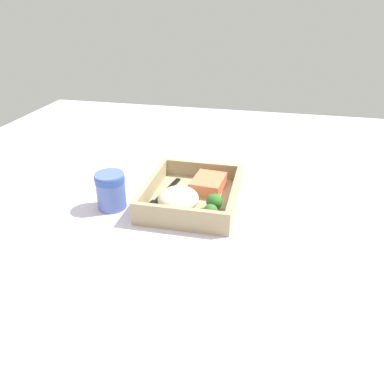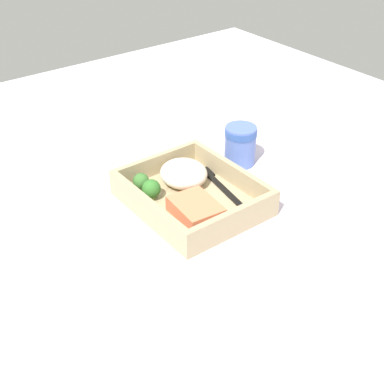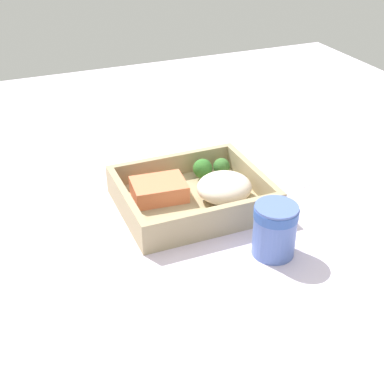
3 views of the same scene
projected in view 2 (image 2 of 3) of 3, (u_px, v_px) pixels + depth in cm
name	position (u px, v px, depth cm)	size (l,w,h in cm)	color
ground_plane	(192.00, 208.00, 100.59)	(160.00, 160.00, 2.00)	silver
takeout_tray	(192.00, 201.00, 99.71)	(24.59, 20.67, 1.20)	tan
tray_rim	(192.00, 190.00, 98.27)	(24.59, 20.67, 3.99)	tan
salmon_fillet	(196.00, 210.00, 93.76)	(9.14, 7.02, 3.03)	#EB7B52
mashed_potatoes	(184.00, 173.00, 102.52)	(9.54, 8.95, 4.56)	silver
broccoli_floret_1	(141.00, 181.00, 100.97)	(3.13, 3.13, 3.46)	#769F51
broccoli_floret_2	(151.00, 189.00, 98.25)	(3.55, 3.55, 3.96)	#77A459
fork	(219.00, 185.00, 102.99)	(15.85, 4.27, 0.44)	black
paper_cup	(240.00, 143.00, 110.17)	(6.63, 6.63, 8.37)	#536DB9
receipt_slip	(117.00, 164.00, 112.25)	(9.22, 11.81, 0.24)	white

